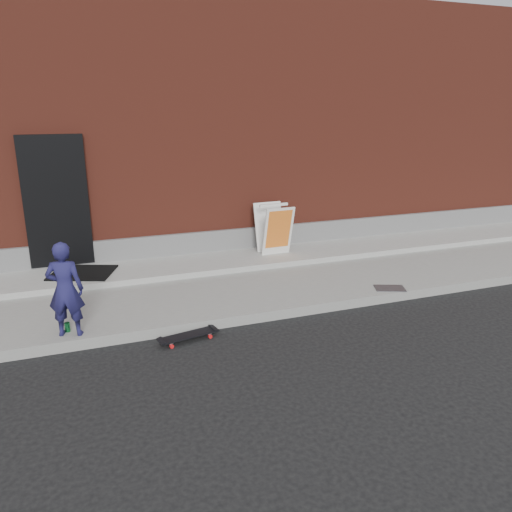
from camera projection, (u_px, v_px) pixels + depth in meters
name	position (u px, v px, depth m)	size (l,w,h in m)	color
ground	(260.00, 323.00, 7.12)	(80.00, 80.00, 0.00)	black
sidewalk	(228.00, 284.00, 8.45)	(20.00, 3.00, 0.15)	gray
apron	(214.00, 262.00, 9.22)	(20.00, 1.20, 0.10)	gray
building	(163.00, 125.00, 12.68)	(20.00, 8.10, 5.00)	maroon
child	(65.00, 289.00, 6.24)	(0.45, 0.30, 1.24)	#1D1B4C
skateboard	(188.00, 336.00, 6.56)	(0.81, 0.35, 0.09)	red
pizza_sign	(274.00, 229.00, 9.51)	(0.60, 0.70, 0.96)	silver
soda_can	(67.00, 327.00, 6.48)	(0.07, 0.07, 0.12)	#187936
doormat	(83.00, 273.00, 8.44)	(0.99, 0.80, 0.03)	black
utility_plate	(390.00, 288.00, 8.02)	(0.47, 0.30, 0.01)	#515156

